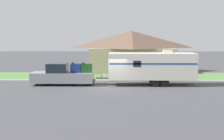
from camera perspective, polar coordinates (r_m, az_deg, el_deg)
name	(u,v)px	position (r m, az deg, el deg)	size (l,w,h in m)	color
ground_plane	(113,88)	(27.43, 0.15, -3.27)	(120.00, 120.00, 0.00)	#47474C
curb_strip	(113,81)	(31.12, 0.25, -1.98)	(80.00, 0.30, 0.14)	beige
lawn_strip	(114,76)	(34.74, 0.33, -1.18)	(80.00, 7.00, 0.03)	#568442
house_across_street	(132,50)	(39.85, 3.59, 3.61)	(11.16, 7.49, 5.12)	tan
pickup_truck	(63,75)	(29.26, -8.88, -0.90)	(5.83, 1.97, 2.09)	black
travel_trailer	(152,66)	(28.90, 7.31, 0.71)	(9.13, 2.21, 3.25)	black
mailbox	(164,71)	(32.39, 9.51, -0.12)	(0.48, 0.20, 1.27)	brown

